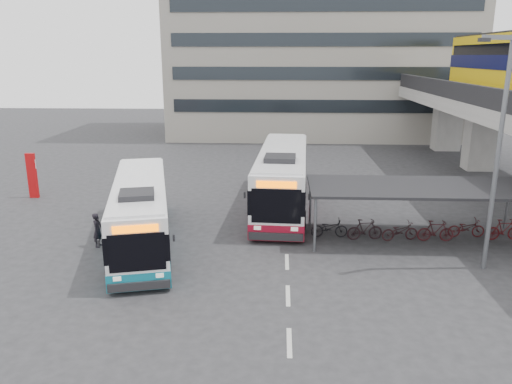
{
  "coord_description": "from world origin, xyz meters",
  "views": [
    {
      "loc": [
        2.14,
        -19.12,
        8.25
      ],
      "look_at": [
        1.05,
        3.56,
        2.0
      ],
      "focal_mm": 35.0,
      "sensor_mm": 36.0,
      "label": 1
    }
  ],
  "objects_px": {
    "bus_teal": "(141,212)",
    "pedestrian": "(98,230)",
    "bus_main": "(282,179)",
    "lamp_post": "(497,142)"
  },
  "relations": [
    {
      "from": "bus_teal",
      "to": "pedestrian",
      "type": "xyz_separation_m",
      "value": [
        -1.83,
        -0.56,
        -0.67
      ]
    },
    {
      "from": "bus_main",
      "to": "bus_teal",
      "type": "height_order",
      "value": "bus_main"
    },
    {
      "from": "bus_main",
      "to": "lamp_post",
      "type": "height_order",
      "value": "lamp_post"
    },
    {
      "from": "lamp_post",
      "to": "bus_main",
      "type": "bearing_deg",
      "value": 112.0
    },
    {
      "from": "pedestrian",
      "to": "lamp_post",
      "type": "height_order",
      "value": "lamp_post"
    },
    {
      "from": "bus_teal",
      "to": "bus_main",
      "type": "bearing_deg",
      "value": 28.77
    },
    {
      "from": "bus_teal",
      "to": "pedestrian",
      "type": "relative_size",
      "value": 6.97
    },
    {
      "from": "lamp_post",
      "to": "pedestrian",
      "type": "bearing_deg",
      "value": 151.73
    },
    {
      "from": "pedestrian",
      "to": "lamp_post",
      "type": "xyz_separation_m",
      "value": [
        16.14,
        -1.62,
        4.34
      ]
    },
    {
      "from": "bus_main",
      "to": "bus_teal",
      "type": "bearing_deg",
      "value": -134.29
    }
  ]
}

